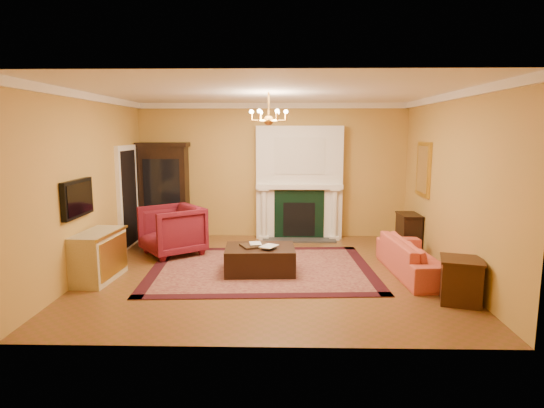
{
  "coord_description": "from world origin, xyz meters",
  "views": [
    {
      "loc": [
        0.23,
        -7.48,
        2.37
      ],
      "look_at": [
        0.05,
        0.3,
        1.13
      ],
      "focal_mm": 30.0,
      "sensor_mm": 36.0,
      "label": 1
    }
  ],
  "objects_px": {
    "china_cabinet": "(165,193)",
    "commode": "(98,256)",
    "end_table": "(461,282)",
    "leather_ottoman": "(260,259)",
    "coral_sofa": "(416,251)",
    "console_table": "(408,233)",
    "wingback_armchair": "(172,228)",
    "pedestal_table": "(153,230)"
  },
  "relations": [
    {
      "from": "china_cabinet",
      "to": "commode",
      "type": "relative_size",
      "value": 1.93
    },
    {
      "from": "wingback_armchair",
      "to": "china_cabinet",
      "type": "bearing_deg",
      "value": 161.79
    },
    {
      "from": "pedestal_table",
      "to": "commode",
      "type": "bearing_deg",
      "value": -97.8
    },
    {
      "from": "commode",
      "to": "end_table",
      "type": "distance_m",
      "value": 5.52
    },
    {
      "from": "china_cabinet",
      "to": "pedestal_table",
      "type": "relative_size",
      "value": 3.24
    },
    {
      "from": "china_cabinet",
      "to": "console_table",
      "type": "relative_size",
      "value": 2.88
    },
    {
      "from": "china_cabinet",
      "to": "wingback_armchair",
      "type": "xyz_separation_m",
      "value": [
        0.49,
        -1.41,
        -0.5
      ]
    },
    {
      "from": "wingback_armchair",
      "to": "leather_ottoman",
      "type": "bearing_deg",
      "value": 20.22
    },
    {
      "from": "pedestal_table",
      "to": "leather_ottoman",
      "type": "distance_m",
      "value": 2.84
    },
    {
      "from": "wingback_armchair",
      "to": "coral_sofa",
      "type": "xyz_separation_m",
      "value": [
        4.38,
        -1.16,
        -0.13
      ]
    },
    {
      "from": "pedestal_table",
      "to": "end_table",
      "type": "bearing_deg",
      "value": -29.99
    },
    {
      "from": "end_table",
      "to": "leather_ottoman",
      "type": "distance_m",
      "value": 3.15
    },
    {
      "from": "wingback_armchair",
      "to": "end_table",
      "type": "relative_size",
      "value": 1.75
    },
    {
      "from": "coral_sofa",
      "to": "china_cabinet",
      "type": "bearing_deg",
      "value": 58.17
    },
    {
      "from": "china_cabinet",
      "to": "console_table",
      "type": "bearing_deg",
      "value": -10.44
    },
    {
      "from": "coral_sofa",
      "to": "leather_ottoman",
      "type": "bearing_deg",
      "value": 85.14
    },
    {
      "from": "china_cabinet",
      "to": "console_table",
      "type": "distance_m",
      "value": 5.31
    },
    {
      "from": "wingback_armchair",
      "to": "pedestal_table",
      "type": "height_order",
      "value": "wingback_armchair"
    },
    {
      "from": "pedestal_table",
      "to": "commode",
      "type": "height_order",
      "value": "commode"
    },
    {
      "from": "wingback_armchair",
      "to": "commode",
      "type": "xyz_separation_m",
      "value": [
        -0.82,
        -1.56,
        -0.13
      ]
    },
    {
      "from": "pedestal_table",
      "to": "leather_ottoman",
      "type": "xyz_separation_m",
      "value": [
        2.29,
        -1.67,
        -0.13
      ]
    },
    {
      "from": "pedestal_table",
      "to": "coral_sofa",
      "type": "height_order",
      "value": "coral_sofa"
    },
    {
      "from": "console_table",
      "to": "leather_ottoman",
      "type": "height_order",
      "value": "console_table"
    },
    {
      "from": "commode",
      "to": "coral_sofa",
      "type": "xyz_separation_m",
      "value": [
        5.2,
        0.4,
        -0.0
      ]
    },
    {
      "from": "commode",
      "to": "china_cabinet",
      "type": "bearing_deg",
      "value": 87.72
    },
    {
      "from": "pedestal_table",
      "to": "commode",
      "type": "relative_size",
      "value": 0.59
    },
    {
      "from": "console_table",
      "to": "leather_ottoman",
      "type": "xyz_separation_m",
      "value": [
        -2.93,
        -1.59,
        -0.12
      ]
    },
    {
      "from": "commode",
      "to": "pedestal_table",
      "type": "bearing_deg",
      "value": 86.27
    },
    {
      "from": "wingback_armchair",
      "to": "leather_ottoman",
      "type": "distance_m",
      "value": 2.11
    },
    {
      "from": "commode",
      "to": "end_table",
      "type": "bearing_deg",
      "value": -4.97
    },
    {
      "from": "china_cabinet",
      "to": "commode",
      "type": "bearing_deg",
      "value": -96.51
    },
    {
      "from": "commode",
      "to": "console_table",
      "type": "relative_size",
      "value": 1.49
    },
    {
      "from": "china_cabinet",
      "to": "end_table",
      "type": "distance_m",
      "value": 6.44
    },
    {
      "from": "pedestal_table",
      "to": "commode",
      "type": "distance_m",
      "value": 2.13
    },
    {
      "from": "end_table",
      "to": "console_table",
      "type": "relative_size",
      "value": 0.85
    },
    {
      "from": "wingback_armchair",
      "to": "commode",
      "type": "height_order",
      "value": "wingback_armchair"
    },
    {
      "from": "commode",
      "to": "console_table",
      "type": "xyz_separation_m",
      "value": [
        5.51,
        2.03,
        -0.04
      ]
    },
    {
      "from": "console_table",
      "to": "wingback_armchair",
      "type": "bearing_deg",
      "value": -175.17
    },
    {
      "from": "wingback_armchair",
      "to": "coral_sofa",
      "type": "distance_m",
      "value": 4.53
    },
    {
      "from": "commode",
      "to": "coral_sofa",
      "type": "relative_size",
      "value": 0.53
    },
    {
      "from": "wingback_armchair",
      "to": "coral_sofa",
      "type": "bearing_deg",
      "value": 37.83
    },
    {
      "from": "commode",
      "to": "console_table",
      "type": "distance_m",
      "value": 5.87
    }
  ]
}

